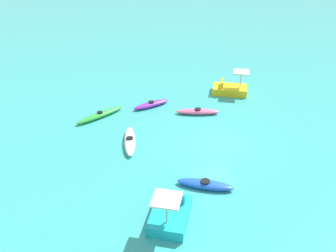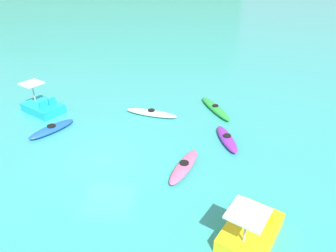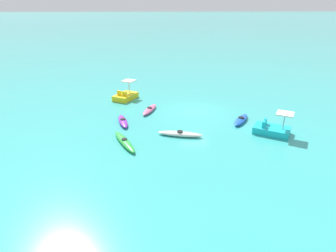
{
  "view_description": "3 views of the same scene",
  "coord_description": "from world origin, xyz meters",
  "px_view_note": "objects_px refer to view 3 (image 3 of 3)",
  "views": [
    {
      "loc": [
        -16.28,
        8.5,
        11.01
      ],
      "look_at": [
        1.83,
        2.25,
        0.56
      ],
      "focal_mm": 40.56,
      "sensor_mm": 36.0,
      "label": 1
    },
    {
      "loc": [
        4.04,
        -11.19,
        8.09
      ],
      "look_at": [
        2.73,
        2.68,
        0.4
      ],
      "focal_mm": 32.56,
      "sensor_mm": 36.0,
      "label": 2
    },
    {
      "loc": [
        3.28,
        22.37,
        8.52
      ],
      "look_at": [
        2.34,
        3.39,
        0.26
      ],
      "focal_mm": 30.33,
      "sensor_mm": 36.0,
      "label": 3
    }
  ],
  "objects_px": {
    "kayak_purple": "(123,121)",
    "kayak_white": "(180,134)",
    "kayak_blue": "(241,120)",
    "pedal_boat_yellow": "(126,96)",
    "pedal_boat_cyan": "(272,129)",
    "kayak_green": "(124,142)",
    "kayak_pink": "(150,110)"
  },
  "relations": [
    {
      "from": "kayak_purple",
      "to": "kayak_white",
      "type": "relative_size",
      "value": 0.84
    },
    {
      "from": "kayak_blue",
      "to": "pedal_boat_yellow",
      "type": "xyz_separation_m",
      "value": [
        9.48,
        -6.17,
        0.17
      ]
    },
    {
      "from": "kayak_blue",
      "to": "kayak_purple",
      "type": "bearing_deg",
      "value": -0.9
    },
    {
      "from": "kayak_white",
      "to": "pedal_boat_cyan",
      "type": "xyz_separation_m",
      "value": [
        -6.54,
        -0.08,
        0.17
      ]
    },
    {
      "from": "pedal_boat_cyan",
      "to": "kayak_blue",
      "type": "bearing_deg",
      "value": -55.89
    },
    {
      "from": "kayak_green",
      "to": "pedal_boat_yellow",
      "type": "bearing_deg",
      "value": -85.52
    },
    {
      "from": "kayak_green",
      "to": "pedal_boat_cyan",
      "type": "height_order",
      "value": "pedal_boat_cyan"
    },
    {
      "from": "kayak_purple",
      "to": "kayak_white",
      "type": "height_order",
      "value": "same"
    },
    {
      "from": "kayak_white",
      "to": "kayak_blue",
      "type": "height_order",
      "value": "same"
    },
    {
      "from": "kayak_green",
      "to": "kayak_pink",
      "type": "xyz_separation_m",
      "value": [
        -1.59,
        -6.02,
        0.0
      ]
    },
    {
      "from": "kayak_pink",
      "to": "kayak_blue",
      "type": "distance_m",
      "value": 7.63
    },
    {
      "from": "kayak_purple",
      "to": "kayak_pink",
      "type": "bearing_deg",
      "value": -128.83
    },
    {
      "from": "kayak_green",
      "to": "kayak_purple",
      "type": "bearing_deg",
      "value": -82.96
    },
    {
      "from": "pedal_boat_yellow",
      "to": "kayak_purple",
      "type": "bearing_deg",
      "value": 92.99
    },
    {
      "from": "kayak_pink",
      "to": "kayak_purple",
      "type": "bearing_deg",
      "value": 51.17
    },
    {
      "from": "kayak_purple",
      "to": "pedal_boat_cyan",
      "type": "distance_m",
      "value": 10.99
    },
    {
      "from": "kayak_purple",
      "to": "pedal_boat_yellow",
      "type": "distance_m",
      "value": 6.04
    },
    {
      "from": "kayak_pink",
      "to": "kayak_purple",
      "type": "relative_size",
      "value": 1.05
    },
    {
      "from": "kayak_blue",
      "to": "pedal_boat_yellow",
      "type": "bearing_deg",
      "value": -33.04
    },
    {
      "from": "kayak_green",
      "to": "kayak_pink",
      "type": "bearing_deg",
      "value": -104.78
    },
    {
      "from": "kayak_green",
      "to": "pedal_boat_cyan",
      "type": "bearing_deg",
      "value": -173.99
    },
    {
      "from": "kayak_pink",
      "to": "pedal_boat_yellow",
      "type": "distance_m",
      "value": 4.22
    },
    {
      "from": "kayak_white",
      "to": "kayak_pink",
      "type": "bearing_deg",
      "value": -66.75
    },
    {
      "from": "kayak_purple",
      "to": "kayak_blue",
      "type": "relative_size",
      "value": 1.02
    },
    {
      "from": "kayak_pink",
      "to": "pedal_boat_yellow",
      "type": "height_order",
      "value": "pedal_boat_yellow"
    },
    {
      "from": "kayak_green",
      "to": "pedal_boat_yellow",
      "type": "xyz_separation_m",
      "value": [
        0.75,
        -9.53,
        0.17
      ]
    },
    {
      "from": "pedal_boat_yellow",
      "to": "kayak_pink",
      "type": "bearing_deg",
      "value": 123.61
    },
    {
      "from": "kayak_green",
      "to": "kayak_pink",
      "type": "relative_size",
      "value": 1.2
    },
    {
      "from": "kayak_pink",
      "to": "kayak_white",
      "type": "relative_size",
      "value": 0.88
    },
    {
      "from": "kayak_green",
      "to": "kayak_purple",
      "type": "xyz_separation_m",
      "value": [
        0.43,
        -3.51,
        0.0
      ]
    },
    {
      "from": "kayak_pink",
      "to": "kayak_blue",
      "type": "relative_size",
      "value": 1.07
    },
    {
      "from": "kayak_green",
      "to": "kayak_white",
      "type": "relative_size",
      "value": 1.06
    }
  ]
}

